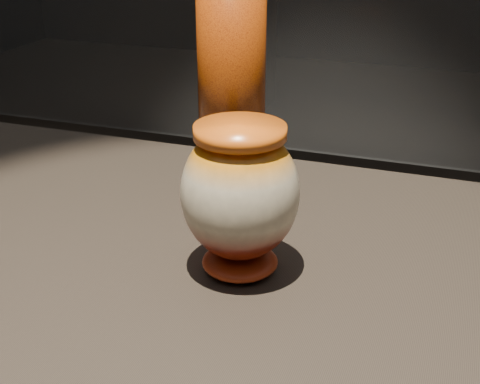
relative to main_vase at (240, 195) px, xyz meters
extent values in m
cube|color=black|center=(0.15, 0.00, -0.13)|extent=(2.00, 0.80, 0.05)
ellipsoid|color=#641508|center=(0.00, 0.00, -0.09)|extent=(0.10, 0.10, 0.03)
ellipsoid|color=beige|center=(0.00, 0.00, 0.00)|extent=(0.15, 0.15, 0.17)
cylinder|color=orange|center=(0.00, 0.00, 0.08)|extent=(0.11, 0.11, 0.02)
ellipsoid|color=#A9430B|center=(-0.10, 0.23, -0.09)|extent=(0.16, 0.16, 0.03)
cylinder|color=#A9430B|center=(-0.10, 0.23, 0.10)|extent=(0.13, 0.13, 0.34)
cube|color=black|center=(-1.08, 3.42, -0.58)|extent=(0.08, 0.50, 0.85)
camera|label=1|loc=(0.25, -0.69, 0.33)|focal=50.00mm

